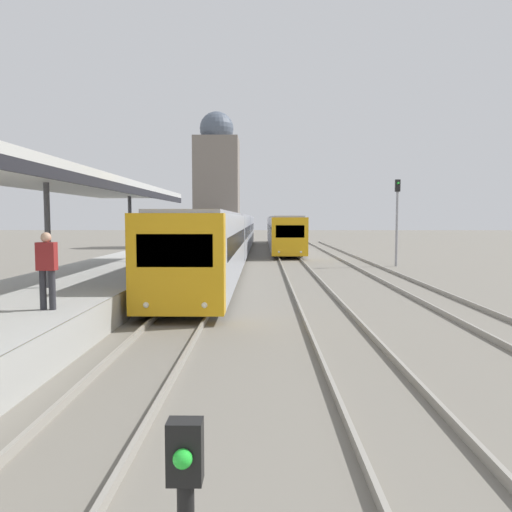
# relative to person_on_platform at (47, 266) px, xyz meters

# --- Properties ---
(platform_canopy) EXTENTS (4.00, 21.91, 3.16)m
(platform_canopy) POSITION_rel_person_on_platform_xyz_m (-1.39, 3.40, 2.09)
(platform_canopy) COLOR beige
(platform_canopy) RESTS_ON station_platform
(person_on_platform) EXTENTS (0.40, 0.22, 1.66)m
(person_on_platform) POSITION_rel_person_on_platform_xyz_m (0.00, 0.00, 0.00)
(person_on_platform) COLOR #2D2D33
(person_on_platform) RESTS_ON station_platform
(train_near) EXTENTS (2.56, 45.38, 3.08)m
(train_near) POSITION_rel_person_on_platform_xyz_m (2.34, 24.97, -0.10)
(train_near) COLOR gold
(train_near) RESTS_ON ground_plane
(train_far) EXTENTS (2.49, 27.88, 3.01)m
(train_far) POSITION_rel_person_on_platform_xyz_m (6.47, 36.82, -0.14)
(train_far) COLOR gold
(train_far) RESTS_ON ground_plane
(signal_mast_far) EXTENTS (0.28, 0.29, 5.08)m
(signal_mast_far) POSITION_rel_person_on_platform_xyz_m (12.50, 18.81, 1.38)
(signal_mast_far) COLOR gray
(signal_mast_far) RESTS_ON ground_plane
(distant_domed_building) EXTENTS (4.34, 4.34, 13.30)m
(distant_domed_building) POSITION_rel_person_on_platform_xyz_m (0.10, 39.38, 4.53)
(distant_domed_building) COLOR slate
(distant_domed_building) RESTS_ON ground_plane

